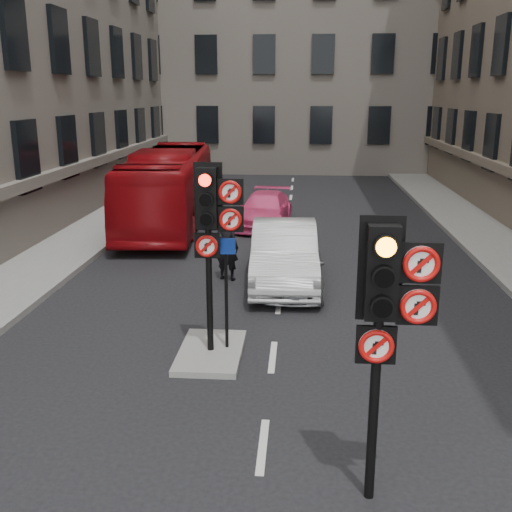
# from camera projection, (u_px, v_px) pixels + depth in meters

# --- Properties ---
(pavement_left) EXTENTS (3.00, 50.00, 0.16)m
(pavement_left) POSITION_uv_depth(u_px,v_px,m) (54.00, 252.00, 18.70)
(pavement_left) COLOR gray
(pavement_left) RESTS_ON ground
(centre_island) EXTENTS (1.20, 2.00, 0.12)m
(centre_island) POSITION_uv_depth(u_px,v_px,m) (211.00, 352.00, 11.54)
(centre_island) COLOR gray
(centre_island) RESTS_ON ground
(building_far) EXTENTS (30.00, 14.00, 20.00)m
(building_far) POSITION_uv_depth(u_px,v_px,m) (297.00, 14.00, 40.55)
(building_far) COLOR slate
(building_far) RESTS_ON ground
(signal_near) EXTENTS (0.91, 0.40, 3.58)m
(signal_near) POSITION_uv_depth(u_px,v_px,m) (388.00, 303.00, 6.83)
(signal_near) COLOR black
(signal_near) RESTS_ON ground
(signal_far) EXTENTS (0.91, 0.40, 3.58)m
(signal_far) POSITION_uv_depth(u_px,v_px,m) (212.00, 218.00, 10.83)
(signal_far) COLOR black
(signal_far) RESTS_ON centre_island
(car_silver) EXTENTS (1.50, 3.71, 1.26)m
(car_silver) POSITION_uv_depth(u_px,v_px,m) (294.00, 265.00, 15.31)
(car_silver) COLOR #A0A3A7
(car_silver) RESTS_ON ground
(car_white) EXTENTS (1.85, 4.87, 1.59)m
(car_white) POSITION_uv_depth(u_px,v_px,m) (284.00, 253.00, 15.79)
(car_white) COLOR silver
(car_white) RESTS_ON ground
(car_pink) EXTENTS (2.15, 4.41, 1.23)m
(car_pink) POSITION_uv_depth(u_px,v_px,m) (265.00, 210.00, 22.57)
(car_pink) COLOR #F24785
(car_pink) RESTS_ON ground
(bus_red) EXTENTS (3.17, 10.44, 2.87)m
(bus_red) POSITION_uv_depth(u_px,v_px,m) (169.00, 187.00, 22.60)
(bus_red) COLOR maroon
(bus_red) RESTS_ON ground
(motorcycle) EXTENTS (0.76, 1.85, 1.08)m
(motorcycle) POSITION_uv_depth(u_px,v_px,m) (271.00, 255.00, 16.54)
(motorcycle) COLOR black
(motorcycle) RESTS_ON ground
(motorcyclist) EXTENTS (0.76, 0.61, 1.80)m
(motorcyclist) POSITION_uv_depth(u_px,v_px,m) (227.00, 247.00, 15.97)
(motorcyclist) COLOR black
(motorcyclist) RESTS_ON ground
(info_sign) EXTENTS (0.38, 0.12, 2.19)m
(info_sign) POSITION_uv_depth(u_px,v_px,m) (226.00, 278.00, 11.25)
(info_sign) COLOR black
(info_sign) RESTS_ON centre_island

